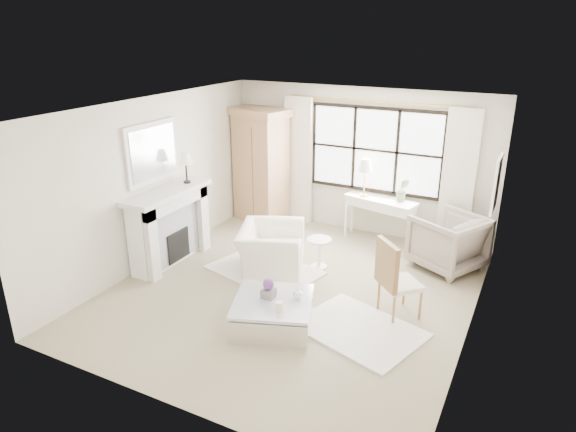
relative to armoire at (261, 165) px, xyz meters
name	(u,v)px	position (x,y,z in m)	size (l,w,h in m)	color
floor	(292,291)	(1.90, -2.39, -1.14)	(5.50, 5.50, 0.00)	tan
ceiling	(293,108)	(1.90, -2.39, 1.56)	(5.50, 5.50, 0.00)	silver
wall_back	(359,161)	(1.90, 0.36, 0.21)	(5.00, 5.00, 0.00)	beige
wall_front	(163,292)	(1.90, -5.14, 0.21)	(5.00, 5.00, 0.00)	white
wall_left	(153,182)	(-0.60, -2.39, 0.21)	(5.50, 5.50, 0.00)	beige
wall_right	(480,238)	(4.40, -2.39, 0.21)	(5.50, 5.50, 0.00)	silver
window_pane	(375,150)	(2.20, 0.34, 0.46)	(2.40, 0.02, 1.50)	white
window_frame	(375,150)	(2.20, 0.33, 0.46)	(2.50, 0.04, 1.50)	black
curtain_rod	(377,102)	(2.20, 0.28, 1.33)	(0.04, 0.04, 3.30)	#A67F39
curtain_left	(298,161)	(0.70, 0.26, 0.10)	(0.55, 0.10, 2.47)	silver
curtain_right	(458,182)	(3.70, 0.26, 0.10)	(0.55, 0.10, 2.47)	silver
fireplace	(168,225)	(-0.38, -2.39, -0.49)	(0.58, 1.66, 1.26)	silver
mirror_frame	(152,152)	(-0.57, -2.39, 0.70)	(0.05, 1.15, 0.95)	silver
mirror_glass	(154,153)	(-0.54, -2.39, 0.70)	(0.02, 1.00, 0.80)	silver
art_frame	(496,184)	(4.37, -0.69, 0.41)	(0.04, 0.62, 0.82)	white
art_canvas	(495,184)	(4.35, -0.69, 0.41)	(0.01, 0.52, 0.72)	beige
mantel_lamp	(186,160)	(-0.29, -1.94, 0.51)	(0.22, 0.22, 0.51)	black
armoire	(261,165)	(0.00, 0.00, 0.00)	(1.27, 0.98, 2.24)	tan
console_table	(380,219)	(2.44, 0.07, -0.74)	(1.37, 0.72, 0.80)	white
console_lamp	(365,166)	(2.11, 0.07, 0.22)	(0.28, 0.28, 0.69)	#AE7E3C
orchid_plant	(403,190)	(2.81, 0.08, -0.13)	(0.23, 0.19, 0.42)	#5A6F4A
side_table	(319,249)	(1.92, -1.48, -0.81)	(0.40, 0.40, 0.51)	white
rug_left	(265,270)	(1.20, -2.00, -1.13)	(1.66, 1.17, 0.03)	silver
rug_right	(359,330)	(3.14, -2.93, -1.13)	(1.52, 1.14, 0.03)	white
club_armchair	(271,249)	(1.27, -1.90, -0.78)	(1.12, 0.97, 0.73)	white
wingback_chair	(448,242)	(3.76, -0.53, -0.69)	(0.97, 0.99, 0.90)	gray
french_chair	(398,294)	(3.46, -2.32, -0.83)	(0.68, 0.68, 1.08)	olive
coffee_table	(273,313)	(2.08, -3.33, -0.96)	(1.28, 1.28, 0.38)	white
planter_box	(269,293)	(2.00, -3.29, -0.70)	(0.16, 0.16, 0.12)	slate
planter_flowers	(268,284)	(2.00, -3.29, -0.56)	(0.15, 0.15, 0.15)	#63317C
pillar_candle	(279,306)	(2.27, -3.52, -0.70)	(0.10, 0.10, 0.12)	#EDE7CF
coffee_vase	(298,293)	(2.35, -3.14, -0.69)	(0.14, 0.14, 0.14)	white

